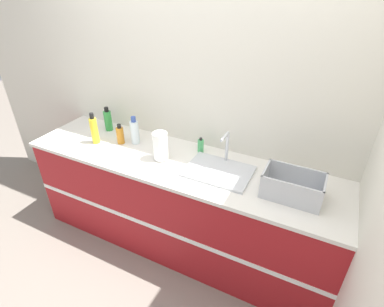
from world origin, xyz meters
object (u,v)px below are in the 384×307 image
Objects in this scene: dish_rack at (292,188)px; bottle_green at (108,120)px; bottle_amber at (120,135)px; bottle_clear at (135,132)px; bottle_yellow at (94,130)px; soap_dispenser at (201,146)px; sink at (219,170)px; paper_towel_roll at (160,146)px.

bottle_green is at bearing 172.38° from dish_rack.
bottle_amber is 0.13m from bottle_clear.
dish_rack is 1.45m from bottle_amber.
bottle_yellow reaches higher than soap_dispenser.
bottle_clear is at bearing 26.23° from bottle_yellow.
dish_rack is at bearing -5.80° from bottle_clear.
bottle_yellow is 0.25m from bottle_green.
dish_rack reaches higher than soap_dispenser.
sink is 1.19m from bottle_green.
sink is 0.92m from bottle_amber.
bottle_amber is at bearing -165.57° from soap_dispenser.
bottle_green is at bearing 103.97° from bottle_yellow.
sink reaches higher than soap_dispenser.
dish_rack is 1.65m from bottle_yellow.
soap_dispenser is (0.68, 0.17, -0.02)m from bottle_amber.
bottle_clear is (0.37, -0.09, 0.01)m from bottle_green.
bottle_yellow is 1.22× the size of bottle_green.
paper_towel_roll is 1.00m from dish_rack.
dish_rack is 2.16× the size of bottle_amber.
paper_towel_roll is at bearing -175.14° from sink.
paper_towel_roll is 0.74m from bottle_green.
bottle_amber is at bearing 178.25° from sink.
bottle_yellow is at bearing -176.80° from sink.
soap_dispenser is at bearing 46.49° from paper_towel_roll.
bottle_amber is (-1.45, 0.08, 0.01)m from dish_rack.
bottle_amber reaches higher than dish_rack.
soap_dispenser is at bearing 14.43° from bottle_amber.
bottle_yellow is 0.91m from soap_dispenser.
bottle_yellow reaches higher than dish_rack.
bottle_amber is (-0.92, 0.03, 0.06)m from sink.
bottle_green is (-0.06, 0.24, -0.02)m from bottle_yellow.
dish_rack is 0.81m from soap_dispenser.
bottle_yellow is 2.16× the size of soap_dispenser.
bottle_green is (-1.18, 0.18, 0.08)m from sink.
dish_rack is at bearing -2.99° from bottle_amber.
paper_towel_roll is at bearing -133.51° from soap_dispenser.
bottle_clear reaches higher than soap_dispenser.
dish_rack is at bearing -7.62° from bottle_green.
soap_dispenser is (-0.24, 0.20, 0.04)m from sink.
bottle_clear is 0.58m from soap_dispenser.
bottle_amber is at bearing 24.81° from bottle_yellow.
dish_rack is 1.38× the size of bottle_yellow.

